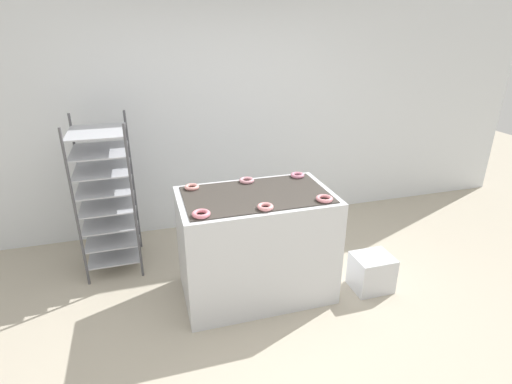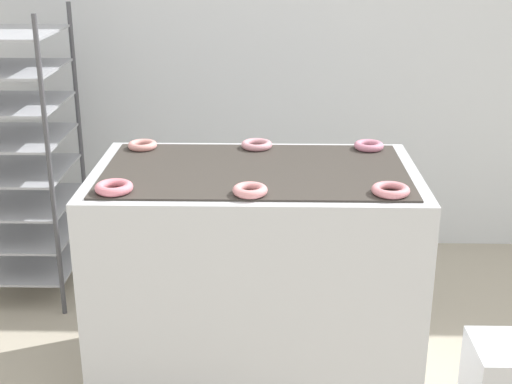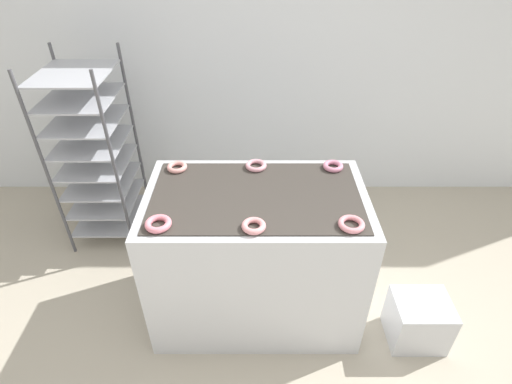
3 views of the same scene
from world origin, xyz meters
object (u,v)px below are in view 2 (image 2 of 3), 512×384
object	(u,v)px
donut_far_left	(142,145)
donut_far_center	(257,145)
donut_near_center	(250,190)
donut_near_left	(114,188)
donut_far_right	(369,146)
fryer_machine	(255,279)
donut_near_right	(391,190)
baking_rack_cart	(19,154)

from	to	relation	value
donut_far_left	donut_far_center	world-z (taller)	same
donut_near_center	donut_far_center	bearing A→B (deg)	88.79
donut_near_left	donut_far_right	xyz separation A→B (m)	(0.99, 0.56, -0.00)
donut_far_left	donut_far_center	bearing A→B (deg)	2.15
donut_far_left	donut_far_right	size ratio (longest dim) A/B	0.99
fryer_machine	donut_far_right	bearing A→B (deg)	30.50
donut_near_center	donut_far_center	world-z (taller)	donut_near_center
donut_near_right	fryer_machine	bearing A→B (deg)	150.69
donut_near_left	donut_far_right	bearing A→B (deg)	29.54
donut_near_right	donut_far_right	bearing A→B (deg)	90.67
baking_rack_cart	donut_near_right	world-z (taller)	baking_rack_cart
fryer_machine	baking_rack_cart	xyz separation A→B (m)	(-1.24, 0.82, 0.28)
donut_near_right	donut_far_left	world-z (taller)	same
fryer_machine	donut_near_right	xyz separation A→B (m)	(0.49, -0.28, 0.50)
donut_far_left	donut_far_center	distance (m)	0.50
donut_near_right	donut_far_left	distance (m)	1.13
fryer_machine	baking_rack_cart	size ratio (longest dim) A/B	0.86
donut_far_center	fryer_machine	bearing A→B (deg)	-90.05
donut_far_center	donut_near_right	bearing A→B (deg)	-49.20
donut_far_left	donut_near_right	bearing A→B (deg)	-29.14
donut_near_left	donut_near_center	bearing A→B (deg)	-1.83
donut_near_left	donut_far_center	distance (m)	0.76
baking_rack_cart	donut_far_right	world-z (taller)	baking_rack_cart
donut_near_left	donut_near_center	xyz separation A→B (m)	(0.49, -0.02, -0.00)
fryer_machine	baking_rack_cart	world-z (taller)	baking_rack_cart
baking_rack_cart	donut_near_left	bearing A→B (deg)	-56.06
donut_near_left	donut_far_center	world-z (taller)	donut_near_left
donut_far_center	baking_rack_cart	bearing A→B (deg)	156.83
donut_near_right	donut_far_left	size ratio (longest dim) A/B	1.10
donut_near_right	donut_far_center	size ratio (longest dim) A/B	1.03
donut_near_center	donut_far_left	xyz separation A→B (m)	(-0.48, 0.56, -0.00)
baking_rack_cart	donut_near_left	world-z (taller)	baking_rack_cart
baking_rack_cart	donut_far_center	xyz separation A→B (m)	(1.24, -0.53, 0.21)
donut_far_center	donut_far_right	size ratio (longest dim) A/B	1.05
donut_near_right	donut_near_left	bearing A→B (deg)	179.94
baking_rack_cart	donut_far_left	world-z (taller)	baking_rack_cart
baking_rack_cart	donut_near_center	xyz separation A→B (m)	(1.23, -1.11, 0.21)
fryer_machine	donut_near_left	size ratio (longest dim) A/B	9.39
donut_near_right	baking_rack_cart	bearing A→B (deg)	147.60
fryer_machine	donut_far_left	xyz separation A→B (m)	(-0.49, 0.27, 0.50)
donut_near_right	donut_far_left	xyz separation A→B (m)	(-0.98, 0.55, -0.00)
donut_near_center	donut_far_left	world-z (taller)	donut_near_center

